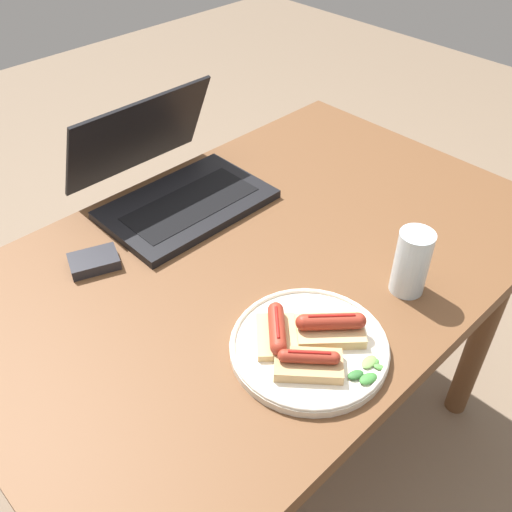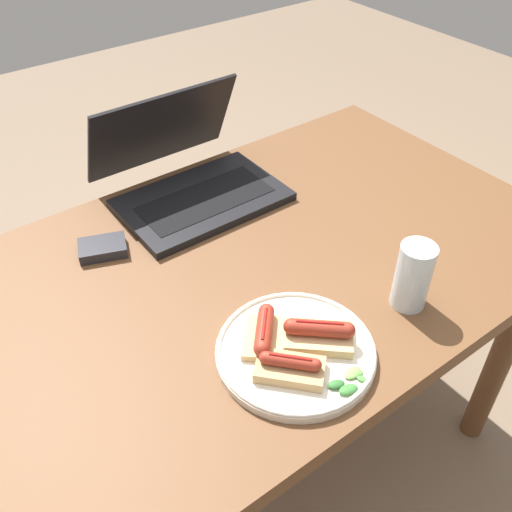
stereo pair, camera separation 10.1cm
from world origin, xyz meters
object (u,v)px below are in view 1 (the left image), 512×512
Objects in this scene: drinking_glass at (412,262)px; external_drive at (94,261)px; plate at (309,346)px; laptop at (173,184)px.

drinking_glass reaches higher than external_drive.
plate is at bearing -51.25° from external_drive.
laptop reaches higher than external_drive.
external_drive reaches higher than plate.
laptop is 3.25× the size of external_drive.
plate is at bearing -102.36° from laptop.
drinking_glass is 1.18× the size of external_drive.
laptop is at bearing 36.72° from external_drive.
plate is 2.04× the size of drinking_glass.
drinking_glass is at bearing -76.20° from laptop.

